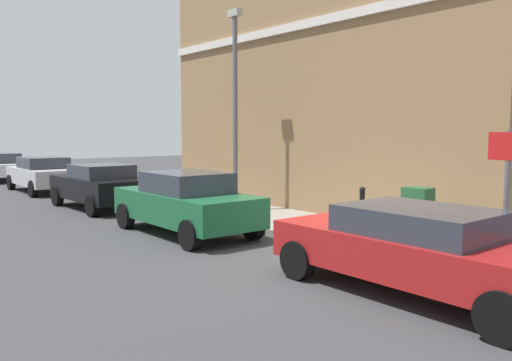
# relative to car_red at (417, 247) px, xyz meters

# --- Properties ---
(ground) EXTENTS (80.00, 80.00, 0.00)m
(ground) POSITION_rel_car_red_xyz_m (0.58, 2.36, -0.71)
(ground) COLOR #38383A
(sidewalk) EXTENTS (2.64, 30.00, 0.15)m
(sidewalk) POSITION_rel_car_red_xyz_m (2.46, 8.36, -0.63)
(sidewalk) COLOR gray
(sidewalk) RESTS_ON ground
(corner_building) EXTENTS (7.75, 12.24, 8.98)m
(corner_building) POSITION_rel_car_red_xyz_m (7.61, 6.47, 3.78)
(corner_building) COLOR olive
(corner_building) RESTS_ON ground
(car_red) EXTENTS (1.99, 4.49, 1.31)m
(car_red) POSITION_rel_car_red_xyz_m (0.00, 0.00, 0.00)
(car_red) COLOR maroon
(car_red) RESTS_ON ground
(car_green) EXTENTS (1.95, 4.21, 1.48)m
(car_green) POSITION_rel_car_red_xyz_m (-0.19, 6.08, 0.06)
(car_green) COLOR #195933
(car_green) RESTS_ON ground
(car_black) EXTENTS (1.87, 3.99, 1.42)m
(car_black) POSITION_rel_car_red_xyz_m (-0.10, 11.29, 0.04)
(car_black) COLOR black
(car_black) RESTS_ON ground
(car_silver) EXTENTS (1.98, 4.41, 1.43)m
(car_silver) POSITION_rel_car_red_xyz_m (0.02, 17.19, 0.04)
(car_silver) COLOR #B7B7BC
(car_silver) RESTS_ON ground
(car_white) EXTENTS (1.90, 4.00, 1.40)m
(car_white) POSITION_rel_car_red_xyz_m (-0.12, 23.40, 0.02)
(car_white) COLOR silver
(car_white) RESTS_ON ground
(utility_cabinet) EXTENTS (0.46, 0.61, 1.15)m
(utility_cabinet) POSITION_rel_car_red_xyz_m (2.51, 1.57, -0.03)
(utility_cabinet) COLOR #1E4C28
(utility_cabinet) RESTS_ON sidewalk
(bollard_near_cabinet) EXTENTS (0.14, 0.14, 1.04)m
(bollard_near_cabinet) POSITION_rel_car_red_xyz_m (2.61, 3.05, -0.00)
(bollard_near_cabinet) COLOR black
(bollard_near_cabinet) RESTS_ON sidewalk
(street_sign) EXTENTS (0.08, 0.60, 2.30)m
(street_sign) POSITION_rel_car_red_xyz_m (1.46, -0.62, 0.95)
(street_sign) COLOR #59595B
(street_sign) RESTS_ON sidewalk
(lamppost) EXTENTS (0.20, 0.44, 5.72)m
(lamppost) POSITION_rel_car_red_xyz_m (2.37, 7.44, 2.59)
(lamppost) COLOR #59595B
(lamppost) RESTS_ON sidewalk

